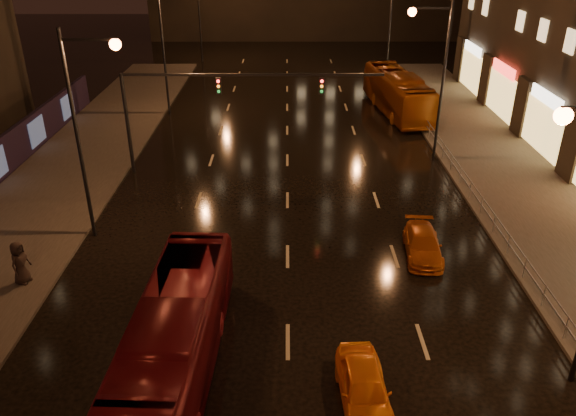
{
  "coord_description": "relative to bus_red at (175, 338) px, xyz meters",
  "views": [
    {
      "loc": [
        -0.03,
        -12.33,
        13.81
      ],
      "look_at": [
        0.02,
        10.06,
        2.5
      ],
      "focal_mm": 35.0,
      "sensor_mm": 36.0,
      "label": 1
    }
  ],
  "objects": [
    {
      "name": "bus_curb",
      "position": [
        12.77,
        30.11,
        0.15
      ],
      "size": [
        4.16,
        11.95,
        3.26
      ],
      "primitive_type": "imported",
      "rotation": [
        0.0,
        0.0,
        0.12
      ],
      "color": "#95430E",
      "rests_on": "ground"
    },
    {
      "name": "pedestrian_c",
      "position": [
        -7.51,
        5.28,
        -0.37
      ],
      "size": [
        0.85,
        1.08,
        1.93
      ],
      "primitive_type": "imported",
      "rotation": [
        0.0,
        0.0,
        1.29
      ],
      "color": "black",
      "rests_on": "sidewalk_left"
    },
    {
      "name": "sidewalk_right",
      "position": [
        17.27,
        12.56,
        -1.41
      ],
      "size": [
        7.0,
        70.0,
        0.15
      ],
      "primitive_type": "cube",
      "color": "#38332D",
      "rests_on": "ground"
    },
    {
      "name": "taxi_far",
      "position": [
        10.06,
        7.68,
        -0.91
      ],
      "size": [
        1.94,
        4.04,
        1.13
      ],
      "primitive_type": "imported",
      "rotation": [
        0.0,
        0.0,
        -0.09
      ],
      "color": "#B85111",
      "rests_on": "ground"
    },
    {
      "name": "railing_right",
      "position": [
        13.97,
        15.56,
        -0.58
      ],
      "size": [
        0.05,
        56.0,
        1.0
      ],
      "color": "#99999E",
      "rests_on": "sidewalk_right"
    },
    {
      "name": "ground",
      "position": [
        3.77,
        17.56,
        -1.48
      ],
      "size": [
        140.0,
        140.0,
        0.0
      ],
      "primitive_type": "plane",
      "color": "black",
      "rests_on": "ground"
    },
    {
      "name": "sidewalk_left",
      "position": [
        -9.73,
        12.56,
        -1.41
      ],
      "size": [
        7.0,
        70.0,
        0.15
      ],
      "primitive_type": "cube",
      "color": "#38332D",
      "rests_on": "ground"
    },
    {
      "name": "bus_red",
      "position": [
        0.0,
        0.0,
        0.0
      ],
      "size": [
        2.92,
        10.73,
        2.96
      ],
      "primitive_type": "imported",
      "rotation": [
        0.0,
        0.0,
        -0.04
      ],
      "color": "#5C0D14",
      "rests_on": "ground"
    },
    {
      "name": "taxi_near",
      "position": [
        6.2,
        -1.44,
        -0.82
      ],
      "size": [
        1.73,
        3.93,
        1.32
      ],
      "primitive_type": "imported",
      "rotation": [
        0.0,
        0.0,
        0.05
      ],
      "color": "orange",
      "rests_on": "ground"
    },
    {
      "name": "traffic_signal",
      "position": [
        -1.29,
        17.56,
        3.25
      ],
      "size": [
        15.31,
        0.32,
        6.2
      ],
      "color": "black",
      "rests_on": "ground"
    }
  ]
}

